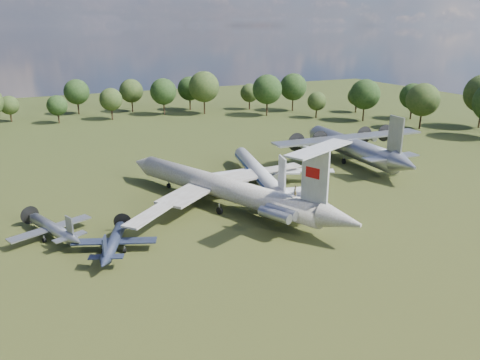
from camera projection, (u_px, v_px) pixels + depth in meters
name	position (u px, v px, depth m)	size (l,w,h in m)	color
ground	(206.00, 211.00, 75.92)	(300.00, 300.00, 0.00)	#1D3812
il62_airliner	(223.00, 192.00, 77.10)	(39.95, 51.94, 5.09)	silver
tu104_jet	(259.00, 176.00, 87.13)	(29.29, 39.06, 3.91)	silver
an12_transport	(351.00, 150.00, 102.68)	(36.46, 40.75, 5.36)	#929499
small_prop_west	(114.00, 244.00, 61.75)	(11.09, 15.13, 2.22)	black
small_prop_northwest	(53.00, 230.00, 65.72)	(11.77, 16.05, 2.35)	#9A9DA1
person_on_il62	(295.00, 191.00, 67.10)	(0.66, 0.43, 1.80)	olive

